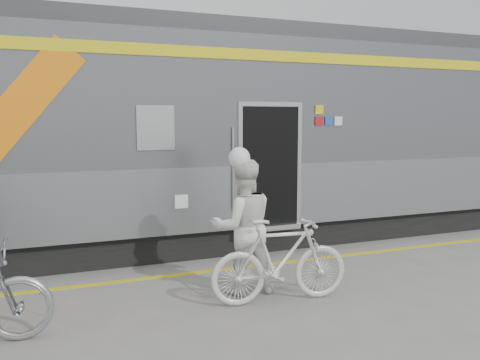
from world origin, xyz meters
TOP-DOWN VIEW (x-y plane):
  - ground at (0.00, 0.00)m, footprint 90.00×90.00m
  - train at (-0.78, 4.19)m, footprint 24.00×3.17m
  - safety_strip at (0.00, 2.15)m, footprint 24.00×0.12m
  - woman at (0.24, 1.08)m, footprint 0.96×0.79m
  - bicycle_right at (0.54, 0.53)m, footprint 1.91×0.71m
  - helmet_woman at (0.24, 1.08)m, footprint 0.30×0.30m

SIDE VIEW (x-z plane):
  - ground at x=0.00m, z-range 0.00..0.00m
  - safety_strip at x=0.00m, z-range 0.00..0.01m
  - bicycle_right at x=0.54m, z-range 0.00..1.12m
  - woman at x=0.24m, z-range 0.00..1.85m
  - helmet_woman at x=0.24m, z-range 1.85..2.14m
  - train at x=-0.78m, z-range 0.00..4.10m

